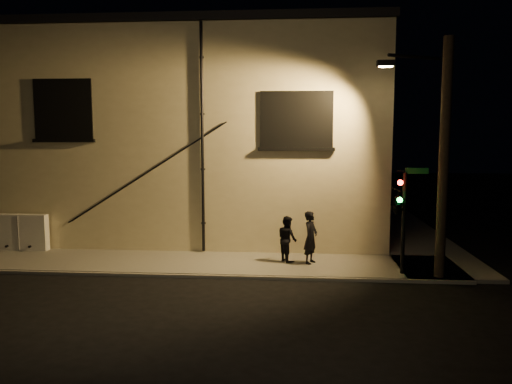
# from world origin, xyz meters

# --- Properties ---
(ground) EXTENTS (90.00, 90.00, 0.00)m
(ground) POSITION_xyz_m (0.00, 0.00, 0.00)
(ground) COLOR black
(sidewalk) EXTENTS (21.00, 16.00, 0.12)m
(sidewalk) POSITION_xyz_m (1.22, 4.39, 0.06)
(sidewalk) COLOR slate
(sidewalk) RESTS_ON ground
(building) EXTENTS (16.20, 12.23, 8.80)m
(building) POSITION_xyz_m (-3.00, 8.99, 4.40)
(building) COLOR beige
(building) RESTS_ON ground
(utility_cabinet) EXTENTS (2.07, 0.35, 1.36)m
(utility_cabinet) POSITION_xyz_m (-8.74, 2.70, 0.80)
(utility_cabinet) COLOR white
(utility_cabinet) RESTS_ON sidewalk
(pedestrian_a) EXTENTS (0.66, 0.77, 1.78)m
(pedestrian_a) POSITION_xyz_m (2.11, 1.58, 1.01)
(pedestrian_a) COLOR black
(pedestrian_a) RESTS_ON sidewalk
(pedestrian_b) EXTENTS (0.90, 0.96, 1.57)m
(pedestrian_b) POSITION_xyz_m (1.32, 1.79, 0.91)
(pedestrian_b) COLOR black
(pedestrian_b) RESTS_ON sidewalk
(traffic_signal) EXTENTS (1.13, 1.92, 3.32)m
(traffic_signal) POSITION_xyz_m (4.75, 0.45, 2.35)
(traffic_signal) COLOR black
(traffic_signal) RESTS_ON sidewalk
(streetlamp_pole) EXTENTS (2.03, 1.39, 7.31)m
(streetlamp_pole) POSITION_xyz_m (5.91, 0.31, 3.87)
(streetlamp_pole) COLOR black
(streetlamp_pole) RESTS_ON ground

